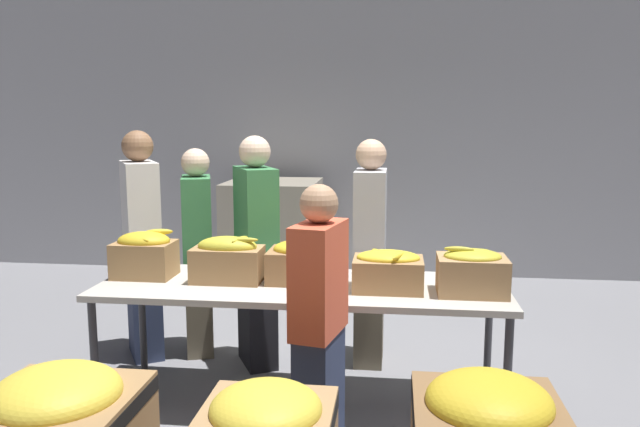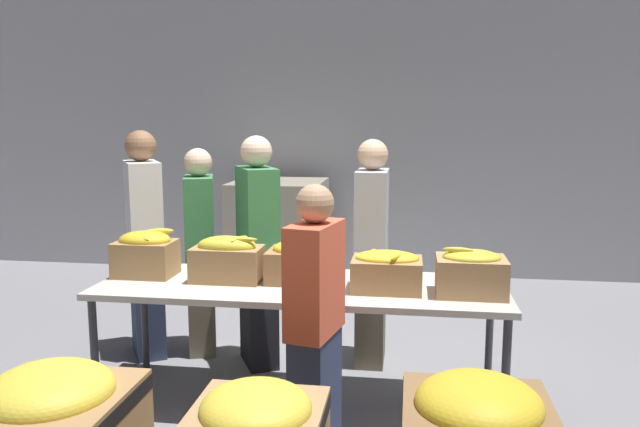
% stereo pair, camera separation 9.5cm
% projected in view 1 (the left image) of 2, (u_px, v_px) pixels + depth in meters
% --- Properties ---
extents(ground_plane, '(30.00, 30.00, 0.00)m').
position_uv_depth(ground_plane, '(302.00, 403.00, 4.10)').
color(ground_plane, gray).
extents(wall_back, '(16.00, 0.08, 4.00)m').
position_uv_depth(wall_back, '(346.00, 105.00, 7.26)').
color(wall_back, '#A8A8AD').
rests_on(wall_back, ground_plane).
extents(sorting_table, '(2.58, 0.86, 0.80)m').
position_uv_depth(sorting_table, '(302.00, 292.00, 3.98)').
color(sorting_table, beige).
rests_on(sorting_table, ground_plane).
extents(banana_box_0, '(0.39, 0.28, 0.31)m').
position_uv_depth(banana_box_0, '(144.00, 254.00, 4.13)').
color(banana_box_0, '#A37A4C').
rests_on(banana_box_0, sorting_table).
extents(banana_box_1, '(0.45, 0.27, 0.30)m').
position_uv_depth(banana_box_1, '(228.00, 259.00, 4.02)').
color(banana_box_1, '#A37A4C').
rests_on(banana_box_1, sorting_table).
extents(banana_box_2, '(0.44, 0.34, 0.29)m').
position_uv_depth(banana_box_2, '(303.00, 260.00, 4.02)').
color(banana_box_2, olive).
rests_on(banana_box_2, sorting_table).
extents(banana_box_3, '(0.43, 0.32, 0.25)m').
position_uv_depth(banana_box_3, '(388.00, 270.00, 3.82)').
color(banana_box_3, '#A37A4C').
rests_on(banana_box_3, sorting_table).
extents(banana_box_4, '(0.41, 0.31, 0.30)m').
position_uv_depth(banana_box_4, '(472.00, 271.00, 3.73)').
color(banana_box_4, tan).
rests_on(banana_box_4, sorting_table).
extents(volunteer_0, '(0.42, 0.52, 1.73)m').
position_uv_depth(volunteer_0, '(256.00, 253.00, 4.62)').
color(volunteer_0, black).
rests_on(volunteer_0, ground_plane).
extents(volunteer_1, '(0.28, 0.44, 1.52)m').
position_uv_depth(volunteer_1, '(319.00, 327.00, 3.31)').
color(volunteer_1, '#2D3856').
rests_on(volunteer_1, ground_plane).
extents(volunteer_2, '(0.23, 0.46, 1.70)m').
position_uv_depth(volunteer_2, '(370.00, 253.00, 4.68)').
color(volunteer_2, '#6B604C').
rests_on(volunteer_2, ground_plane).
extents(volunteer_3, '(0.44, 0.53, 1.76)m').
position_uv_depth(volunteer_3, '(142.00, 246.00, 4.80)').
color(volunteer_3, '#2D3856').
rests_on(volunteer_3, ground_plane).
extents(volunteer_4, '(0.34, 0.48, 1.62)m').
position_uv_depth(volunteer_4, '(198.00, 253.00, 4.88)').
color(volunteer_4, '#6B604C').
rests_on(volunteer_4, ground_plane).
extents(pallet_stack_0, '(1.06, 1.06, 1.17)m').
position_uv_depth(pallet_stack_0, '(273.00, 236.00, 6.81)').
color(pallet_stack_0, olive).
rests_on(pallet_stack_0, ground_plane).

